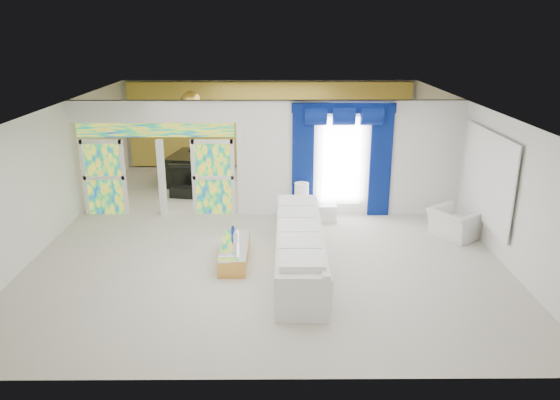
{
  "coord_description": "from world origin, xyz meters",
  "views": [
    {
      "loc": [
        0.23,
        -12.37,
        4.79
      ],
      "look_at": [
        0.3,
        -1.2,
        1.1
      ],
      "focal_mm": 34.11,
      "sensor_mm": 36.0,
      "label": 1
    }
  ],
  "objects_px": {
    "console_table": "(313,212)",
    "armchair": "(455,223)",
    "white_sofa": "(299,249)",
    "grand_piano": "(195,168)",
    "coffee_table": "(235,253)"
  },
  "relations": [
    {
      "from": "white_sofa",
      "to": "coffee_table",
      "type": "height_order",
      "value": "white_sofa"
    },
    {
      "from": "white_sofa",
      "to": "coffee_table",
      "type": "xyz_separation_m",
      "value": [
        -1.35,
        0.3,
        -0.23
      ]
    },
    {
      "from": "console_table",
      "to": "armchair",
      "type": "xyz_separation_m",
      "value": [
        3.27,
        -1.19,
        0.14
      ]
    },
    {
      "from": "white_sofa",
      "to": "console_table",
      "type": "relative_size",
      "value": 3.62
    },
    {
      "from": "coffee_table",
      "to": "armchair",
      "type": "relative_size",
      "value": 1.59
    },
    {
      "from": "grand_piano",
      "to": "white_sofa",
      "type": "bearing_deg",
      "value": -54.35
    },
    {
      "from": "white_sofa",
      "to": "armchair",
      "type": "height_order",
      "value": "white_sofa"
    },
    {
      "from": "armchair",
      "to": "grand_piano",
      "type": "relative_size",
      "value": 0.58
    },
    {
      "from": "white_sofa",
      "to": "armchair",
      "type": "xyz_separation_m",
      "value": [
        3.74,
        1.66,
        -0.07
      ]
    },
    {
      "from": "armchair",
      "to": "white_sofa",
      "type": "bearing_deg",
      "value": 79.4
    },
    {
      "from": "white_sofa",
      "to": "console_table",
      "type": "distance_m",
      "value": 2.9
    },
    {
      "from": "coffee_table",
      "to": "grand_piano",
      "type": "distance_m",
      "value": 6.28
    },
    {
      "from": "white_sofa",
      "to": "console_table",
      "type": "bearing_deg",
      "value": 81.51
    },
    {
      "from": "console_table",
      "to": "white_sofa",
      "type": "bearing_deg",
      "value": -99.43
    },
    {
      "from": "coffee_table",
      "to": "console_table",
      "type": "xyz_separation_m",
      "value": [
        1.82,
        2.55,
        0.02
      ]
    }
  ]
}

